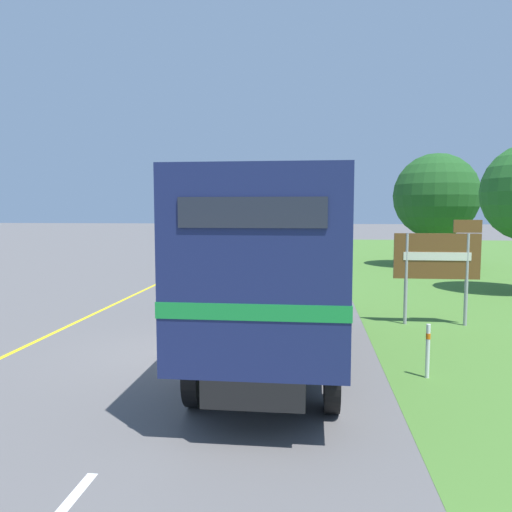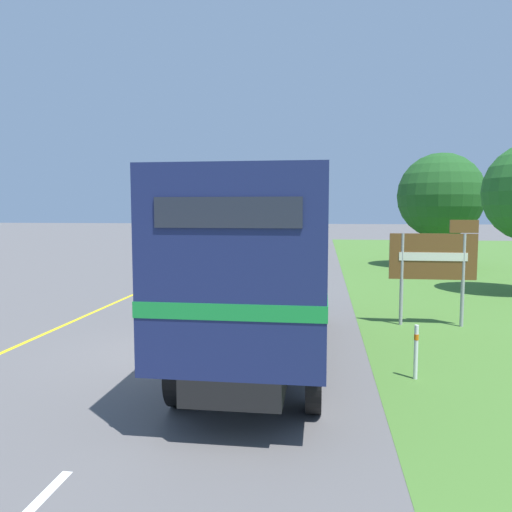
# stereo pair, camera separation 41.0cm
# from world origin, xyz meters

# --- Properties ---
(ground_plane) EXTENTS (200.00, 200.00, 0.00)m
(ground_plane) POSITION_xyz_m (0.00, 0.00, 0.00)
(ground_plane) COLOR #5B5959
(edge_line_yellow) EXTENTS (0.12, 55.62, 0.01)m
(edge_line_yellow) POSITION_xyz_m (-3.70, 13.07, 0.00)
(edge_line_yellow) COLOR yellow
(edge_line_yellow) RESTS_ON ground
(centre_dash_near) EXTENTS (0.12, 2.60, 0.01)m
(centre_dash_near) POSITION_xyz_m (0.00, 0.57, 0.00)
(centre_dash_near) COLOR white
(centre_dash_near) RESTS_ON ground
(centre_dash_mid_a) EXTENTS (0.12, 2.60, 0.01)m
(centre_dash_mid_a) POSITION_xyz_m (0.00, 7.17, 0.00)
(centre_dash_mid_a) COLOR white
(centre_dash_mid_a) RESTS_ON ground
(centre_dash_mid_b) EXTENTS (0.12, 2.60, 0.01)m
(centre_dash_mid_b) POSITION_xyz_m (0.00, 13.77, 0.00)
(centre_dash_mid_b) COLOR white
(centre_dash_mid_b) RESTS_ON ground
(centre_dash_far) EXTENTS (0.12, 2.60, 0.01)m
(centre_dash_far) POSITION_xyz_m (0.00, 20.37, 0.00)
(centre_dash_far) COLOR white
(centre_dash_far) RESTS_ON ground
(centre_dash_farthest) EXTENTS (0.12, 2.60, 0.01)m
(centre_dash_farthest) POSITION_xyz_m (0.00, 26.97, 0.00)
(centre_dash_farthest) COLOR white
(centre_dash_farthest) RESTS_ON ground
(horse_trailer_truck) EXTENTS (2.34, 8.12, 3.47)m
(horse_trailer_truck) POSITION_xyz_m (1.69, -0.26, 1.95)
(horse_trailer_truck) COLOR black
(horse_trailer_truck) RESTS_ON ground
(lead_car_white) EXTENTS (1.80, 4.23, 1.85)m
(lead_car_white) POSITION_xyz_m (-2.06, 17.44, 0.94)
(lead_car_white) COLOR black
(lead_car_white) RESTS_ON ground
(lead_car_grey_ahead) EXTENTS (1.80, 3.96, 2.02)m
(lead_car_grey_ahead) POSITION_xyz_m (1.95, 30.83, 1.01)
(lead_car_grey_ahead) COLOR black
(lead_car_grey_ahead) RESTS_ON ground
(highway_sign) EXTENTS (2.12, 0.09, 2.67)m
(highway_sign) POSITION_xyz_m (5.56, 3.15, 1.69)
(highway_sign) COLOR #9E9EA3
(highway_sign) RESTS_ON ground
(roadside_tree_mid) EXTENTS (4.33, 4.33, 5.82)m
(roadside_tree_mid) POSITION_xyz_m (8.69, 16.85, 3.65)
(roadside_tree_mid) COLOR brown
(roadside_tree_mid) RESTS_ON ground
(delineator_post) EXTENTS (0.08, 0.08, 0.95)m
(delineator_post) POSITION_xyz_m (4.40, -1.05, 0.51)
(delineator_post) COLOR white
(delineator_post) RESTS_ON ground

